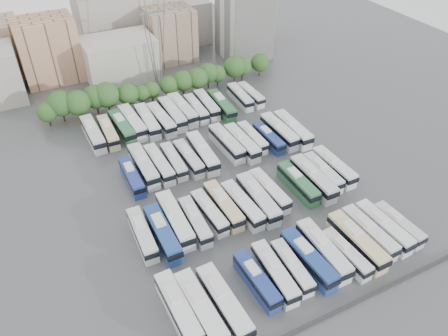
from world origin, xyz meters
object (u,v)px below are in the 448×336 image
bus_r2_s13 (292,129)px  bus_r1_s10 (298,183)px  bus_r0_s9 (346,254)px  bus_r3_s0 (93,134)px  bus_r0_s4 (257,280)px  bus_r3_s5 (161,119)px  bus_r0_s10 (357,241)px  bus_r3_s10 (222,105)px  bus_r2_s10 (252,138)px  bus_r3_s9 (207,105)px  bus_r0_s5 (275,273)px  bus_r2_s11 (269,138)px  bus_r2_s4 (174,161)px  bus_r3_s1 (108,132)px  bus_r1_s4 (209,212)px  bus_r2_s1 (132,177)px  bus_r1_s2 (175,220)px  bus_r1_s3 (195,221)px  bus_r3_s2 (122,127)px  bus_r1_s5 (223,205)px  bus_r2_s8 (227,143)px  bus_r2_s6 (203,153)px  bus_r1_s8 (269,191)px  bus_r3_s7 (183,109)px  bus_r0_s11 (369,233)px  bus_r2_s2 (143,166)px  apartment_tower (245,15)px  bus_r0_s2 (224,303)px  bus_r2_s9 (242,143)px  bus_r3_s8 (196,109)px  bus_r1_s12 (323,172)px  bus_r0_s8 (323,250)px  bus_r3_s13 (251,95)px  bus_r0_s6 (292,267)px  bus_r3_s12 (240,97)px  bus_r3_s6 (172,114)px  bus_r3_s3 (133,122)px  bus_r3_s4 (147,121)px  bus_r1_s0 (142,234)px  bus_r1_s13 (334,167)px  bus_r1_s7 (258,199)px  bus_r0_s13 (398,225)px  bus_r2_s12 (279,131)px  bus_r2_s5 (189,158)px  bus_r0_s1 (201,309)px

bus_r2_s13 → bus_r1_s10: bearing=-119.0°
bus_r0_s9 → bus_r3_s0: (-29.92, 55.74, 0.39)m
bus_r0_s4 → bus_r3_s5: (3.09, 52.62, 0.26)m
bus_r0_s10 → bus_r3_s10: bearing=88.7°
bus_r2_s10 → bus_r3_s9: bearing=100.0°
bus_r0_s5 → bus_r2_s11: bearing=62.7°
bus_r2_s4 → bus_r3_s1: 20.09m
bus_r1_s4 → bus_r2_s1: bearing=117.6°
bus_r0_s4 → bus_r1_s2: 19.51m
bus_r1_s3 → bus_r3_s2: (-2.99, 37.16, 0.20)m
bus_r1_s5 → bus_r2_s8: bus_r2_s8 is taller
bus_r0_s5 → bus_r0_s10: size_ratio=0.92×
bus_r1_s5 → bus_r2_s6: (3.42, 17.22, 0.15)m
bus_r1_s8 → bus_r3_s7: size_ratio=0.89×
bus_r3_s0 → bus_r0_s11: bearing=-57.0°
bus_r2_s2 → bus_r1_s5: bearing=-62.5°
apartment_tower → bus_r0_s2: 96.85m
apartment_tower → bus_r0_s5: bearing=-115.5°
bus_r2_s9 → bus_r3_s8: size_ratio=1.10×
bus_r0_s2 → bus_r2_s1: (-3.39, 35.98, -0.33)m
bus_r1_s12 → bus_r3_s7: bus_r3_s7 is taller
bus_r0_s8 → bus_r3_s9: bearing=88.0°
bus_r3_s2 → bus_r3_s13: size_ratio=1.16×
bus_r0_s6 → bus_r3_s0: 57.58m
bus_r0_s5 → bus_r3_s12: bearing=69.7°
bus_r0_s9 → bus_r3_s8: 55.99m
bus_r2_s13 → bus_r3_s6: bus_r2_s13 is taller
bus_r0_s2 → bus_r2_s6: (13.11, 36.73, -0.02)m
bus_r0_s8 → bus_r1_s2: size_ratio=0.96×
bus_r0_s10 → bus_r1_s10: 17.95m
bus_r2_s4 → bus_r3_s13: 35.09m
bus_r1_s2 → bus_r3_s3: bus_r1_s2 is taller
bus_r0_s5 → bus_r3_s1: bus_r0_s5 is taller
bus_r3_s2 → bus_r3_s10: bus_r3_s10 is taller
bus_r3_s5 → bus_r2_s8: bearing=-61.6°
apartment_tower → bus_r3_s4: apartment_tower is taller
bus_r1_s0 → bus_r1_s13: size_ratio=0.97×
bus_r0_s2 → bus_r1_s0: bearing=106.7°
bus_r1_s7 → bus_r3_s5: bus_r1_s7 is taller
bus_r0_s13 → bus_r2_s12: bearing=92.3°
bus_r2_s5 → bus_r3_s7: size_ratio=0.87×
bus_r0_s1 → bus_r2_s9: 44.54m
bus_r0_s8 → bus_r2_s11: (9.71, 33.89, -0.34)m
bus_r1_s4 → bus_r3_s13: size_ratio=1.02×
bus_r1_s12 → bus_r3_s7: bearing=115.5°
bus_r3_s1 → bus_r2_s9: bearing=-33.8°
bus_r1_s13 → bus_r2_s5: 31.35m
bus_r3_s7 → bus_r1_s7: bearing=-91.6°
bus_r1_s12 → bus_r3_s3: size_ratio=0.86×
bus_r0_s1 → bus_r0_s5: 13.60m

